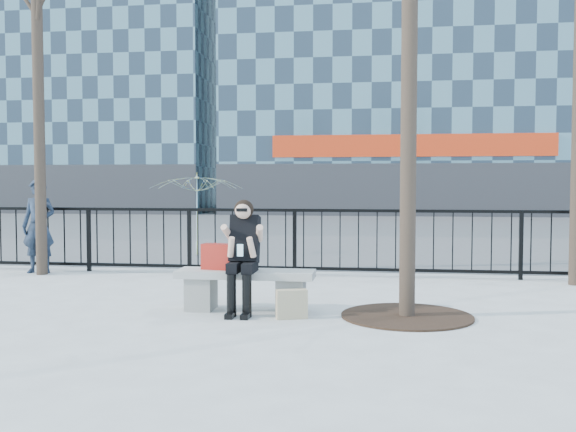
# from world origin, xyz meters

# --- Properties ---
(ground) EXTENTS (120.00, 120.00, 0.00)m
(ground) POSITION_xyz_m (0.00, 0.00, 0.00)
(ground) COLOR #9E9E99
(ground) RESTS_ON ground
(street_surface) EXTENTS (60.00, 23.00, 0.01)m
(street_surface) POSITION_xyz_m (0.00, 15.00, 0.00)
(street_surface) COLOR #474747
(street_surface) RESTS_ON ground
(railing) EXTENTS (14.00, 0.06, 1.10)m
(railing) POSITION_xyz_m (0.00, 3.00, 0.55)
(railing) COLOR black
(railing) RESTS_ON ground
(building_left) EXTENTS (16.20, 10.20, 22.60)m
(building_left) POSITION_xyz_m (-15.00, 27.00, 11.30)
(building_left) COLOR slate
(building_left) RESTS_ON ground
(tree_grate) EXTENTS (1.50, 1.50, 0.02)m
(tree_grate) POSITION_xyz_m (1.90, -0.10, 0.01)
(tree_grate) COLOR black
(tree_grate) RESTS_ON ground
(bench_main) EXTENTS (1.65, 0.46, 0.49)m
(bench_main) POSITION_xyz_m (0.00, 0.00, 0.30)
(bench_main) COLOR slate
(bench_main) RESTS_ON ground
(seated_woman) EXTENTS (0.50, 0.64, 1.34)m
(seated_woman) POSITION_xyz_m (0.00, -0.16, 0.67)
(seated_woman) COLOR black
(seated_woman) RESTS_ON ground
(handbag) EXTENTS (0.40, 0.24, 0.31)m
(handbag) POSITION_xyz_m (-0.34, 0.02, 0.64)
(handbag) COLOR #A81D14
(handbag) RESTS_ON bench_main
(shopping_bag) EXTENTS (0.37, 0.23, 0.33)m
(shopping_bag) POSITION_xyz_m (0.61, -0.36, 0.16)
(shopping_bag) COLOR #CBB18F
(shopping_bag) RESTS_ON ground
(standing_man) EXTENTS (0.59, 0.39, 1.60)m
(standing_man) POSITION_xyz_m (-4.14, 2.67, 0.80)
(standing_man) COLOR black
(standing_man) RESTS_ON ground
(vendor_umbrella) EXTENTS (2.11, 2.14, 1.75)m
(vendor_umbrella) POSITION_xyz_m (-2.23, 5.61, 0.87)
(vendor_umbrella) COLOR yellow
(vendor_umbrella) RESTS_ON ground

